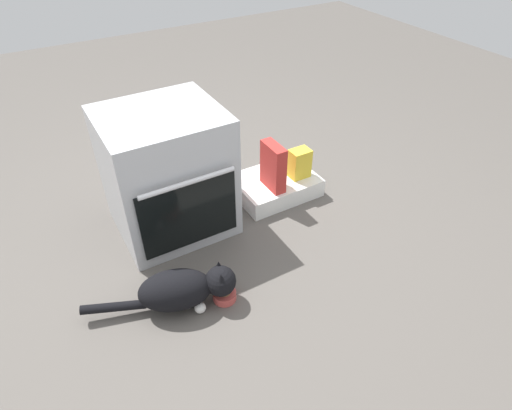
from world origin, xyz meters
TOP-DOWN VIEW (x-y plane):
  - ground at (0.00, 0.00)m, footprint 8.00×8.00m
  - oven at (-0.08, 0.42)m, footprint 0.59×0.58m
  - pantry_cabinet at (0.57, 0.38)m, footprint 0.49×0.36m
  - food_bowl at (-0.08, -0.21)m, footprint 0.11×0.11m
  - cat at (-0.25, -0.15)m, footprint 0.67×0.30m
  - snack_bag at (0.71, 0.33)m, footprint 0.12×0.09m
  - cereal_box at (0.51, 0.31)m, footprint 0.07×0.18m

SIDE VIEW (x-z plane):
  - ground at x=0.00m, z-range 0.00..0.00m
  - food_bowl at x=-0.08m, z-range -0.01..0.06m
  - pantry_cabinet at x=0.57m, z-range 0.00..0.11m
  - cat at x=-0.25m, z-range 0.01..0.22m
  - snack_bag at x=0.71m, z-range 0.11..0.29m
  - cereal_box at x=0.51m, z-range 0.11..0.39m
  - oven at x=-0.08m, z-range 0.00..0.68m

